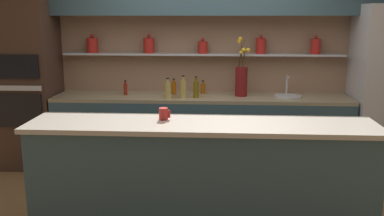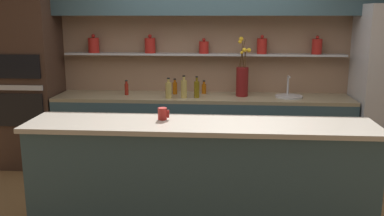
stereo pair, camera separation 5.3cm
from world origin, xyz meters
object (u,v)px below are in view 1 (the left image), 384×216
(flower_vase, at_px, (241,79))
(bottle_sauce_2, at_px, (125,89))
(bottle_spirit_1, at_px, (168,90))
(bottle_sauce_3, at_px, (203,88))
(bottle_sauce_5, at_px, (174,88))
(oven_tower, at_px, (27,82))
(bottle_spirit_4, at_px, (183,89))
(sink_fixture, at_px, (288,95))
(bottle_oil_0, at_px, (196,89))
(coffee_mug, at_px, (164,114))

(flower_vase, xyz_separation_m, bottle_sauce_2, (-1.42, -0.02, -0.13))
(bottle_spirit_1, distance_m, bottle_sauce_3, 0.53)
(bottle_sauce_3, xyz_separation_m, bottle_sauce_5, (-0.36, -0.07, 0.01))
(oven_tower, xyz_separation_m, bottle_sauce_2, (1.23, 0.02, -0.08))
(oven_tower, height_order, bottle_sauce_3, oven_tower)
(bottle_spirit_1, height_order, bottle_spirit_4, bottle_spirit_4)
(sink_fixture, distance_m, bottle_sauce_3, 1.05)
(bottle_spirit_1, height_order, bottle_sauce_2, bottle_spirit_1)
(bottle_oil_0, xyz_separation_m, bottle_sauce_2, (-0.88, 0.13, -0.03))
(oven_tower, relative_size, bottle_sauce_5, 11.00)
(sink_fixture, xyz_separation_m, bottle_sauce_2, (-1.98, 0.01, 0.06))
(bottle_spirit_4, height_order, bottle_sauce_5, bottle_spirit_4)
(bottle_oil_0, distance_m, bottle_sauce_3, 0.29)
(bottle_sauce_5, bearing_deg, coffee_mug, -86.91)
(sink_fixture, relative_size, coffee_mug, 3.17)
(sink_fixture, distance_m, bottle_spirit_1, 1.45)
(coffee_mug, bearing_deg, oven_tower, 139.84)
(bottle_spirit_1, bearing_deg, flower_vase, 13.36)
(bottle_sauce_3, bearing_deg, flower_vase, -15.95)
(oven_tower, xyz_separation_m, bottle_sauce_3, (2.19, 0.17, -0.09))
(oven_tower, bearing_deg, bottle_sauce_5, 3.31)
(bottle_oil_0, distance_m, coffee_mug, 1.52)
(bottle_sauce_2, bearing_deg, flower_vase, 0.75)
(flower_vase, relative_size, bottle_sauce_2, 3.90)
(bottle_sauce_5, bearing_deg, bottle_sauce_3, 10.67)
(sink_fixture, bearing_deg, coffee_mug, -128.57)
(sink_fixture, distance_m, bottle_sauce_5, 1.40)
(bottle_oil_0, bearing_deg, bottle_spirit_1, -169.79)
(flower_vase, height_order, coffee_mug, flower_vase)
(bottle_sauce_2, bearing_deg, bottle_sauce_5, 8.17)
(flower_vase, bearing_deg, bottle_sauce_2, -179.25)
(bottle_spirit_4, relative_size, coffee_mug, 2.64)
(sink_fixture, height_order, coffee_mug, sink_fixture)
(bottle_sauce_2, distance_m, coffee_mug, 1.78)
(bottle_oil_0, bearing_deg, flower_vase, 15.24)
(flower_vase, relative_size, coffee_mug, 6.96)
(flower_vase, height_order, bottle_sauce_2, flower_vase)
(oven_tower, xyz_separation_m, bottle_spirit_1, (1.78, -0.17, -0.05))
(bottle_spirit_1, bearing_deg, oven_tower, 174.60)
(bottle_oil_0, height_order, bottle_spirit_1, bottle_oil_0)
(bottle_spirit_1, xyz_separation_m, coffee_mug, (0.14, -1.45, 0.05))
(sink_fixture, height_order, bottle_oil_0, bottle_oil_0)
(flower_vase, bearing_deg, coffee_mug, -114.00)
(flower_vase, bearing_deg, bottle_oil_0, -164.76)
(bottle_oil_0, height_order, coffee_mug, bottle_oil_0)
(flower_vase, height_order, bottle_sauce_3, flower_vase)
(bottle_sauce_2, height_order, coffee_mug, coffee_mug)
(bottle_sauce_3, bearing_deg, bottle_sauce_5, -169.33)
(oven_tower, bearing_deg, bottle_spirit_1, -5.40)
(bottle_sauce_2, height_order, bottle_sauce_5, bottle_sauce_5)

